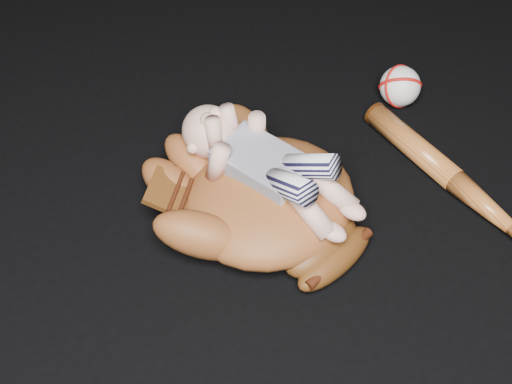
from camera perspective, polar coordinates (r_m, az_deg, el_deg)
baseball_glove at (r=1.18m, az=1.11°, el=-0.18°), size 0.41×0.46×0.13m
newborn_baby at (r=1.15m, az=1.57°, el=2.08°), size 0.22×0.37×0.14m
baseball_bat at (r=1.29m, az=16.48°, el=0.13°), size 0.09×0.48×0.05m
baseball at (r=1.44m, az=11.45°, el=8.29°), size 0.10×0.10×0.08m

